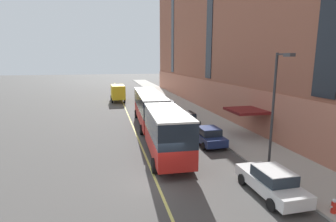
% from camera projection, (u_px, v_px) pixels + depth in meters
% --- Properties ---
extents(ground_plane, '(260.00, 260.00, 0.00)m').
position_uv_depth(ground_plane, '(161.00, 180.00, 16.03)').
color(ground_plane, '#4C4947').
extents(sidewalk, '(4.62, 160.00, 0.15)m').
position_uv_depth(sidewalk, '(263.00, 151.00, 20.89)').
color(sidewalk, '#ADA89E').
rests_on(sidewalk, ground).
extents(city_bus, '(3.51, 20.67, 3.71)m').
position_uv_depth(city_bus, '(154.00, 114.00, 25.16)').
color(city_bus, red).
rests_on(city_bus, ground).
extents(parked_car_black_0, '(2.00, 4.66, 1.56)m').
position_uv_depth(parked_car_black_0, '(168.00, 106.00, 37.42)').
color(parked_car_black_0, black).
rests_on(parked_car_black_0, ground).
extents(parked_car_black_2, '(1.95, 4.81, 1.56)m').
position_uv_depth(parked_car_black_2, '(186.00, 119.00, 29.17)').
color(parked_car_black_2, black).
rests_on(parked_car_black_2, ground).
extents(parked_car_navy_3, '(2.04, 4.24, 1.56)m').
position_uv_depth(parked_car_navy_3, '(208.00, 136.00, 22.62)').
color(parked_car_navy_3, navy).
rests_on(parked_car_navy_3, ground).
extents(parked_car_red_5, '(2.00, 4.82, 1.56)m').
position_uv_depth(parked_car_red_5, '(157.00, 98.00, 45.67)').
color(parked_car_red_5, '#B21E19').
rests_on(parked_car_red_5, ground).
extents(parked_car_white_6, '(1.97, 4.58, 1.56)m').
position_uv_depth(parked_car_white_6, '(271.00, 182.00, 14.06)').
color(parked_car_white_6, silver).
rests_on(parked_car_white_6, ground).
extents(box_truck, '(2.46, 6.67, 3.00)m').
position_uv_depth(box_truck, '(118.00, 92.00, 46.07)').
color(box_truck, gold).
rests_on(box_truck, ground).
extents(street_lamp, '(0.36, 1.48, 7.50)m').
position_uv_depth(street_lamp, '(276.00, 101.00, 16.26)').
color(street_lamp, '#2D2D30').
rests_on(street_lamp, sidewalk).
extents(fire_hydrant, '(0.42, 0.24, 0.72)m').
position_uv_depth(fire_hydrant, '(334.00, 206.00, 12.22)').
color(fire_hydrant, red).
rests_on(fire_hydrant, sidewalk).
extents(lane_centerline, '(0.16, 140.00, 0.01)m').
position_uv_depth(lane_centerline, '(148.00, 162.00, 18.82)').
color(lane_centerline, '#E0D66B').
rests_on(lane_centerline, ground).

